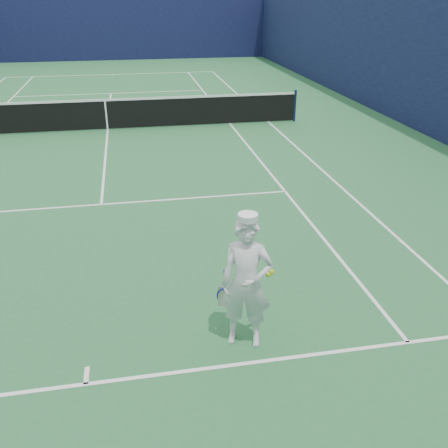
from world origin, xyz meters
name	(u,v)px	position (x,y,z in m)	size (l,w,h in m)	color
ground	(108,130)	(0.00, 0.00, 0.00)	(80.00, 80.00, 0.00)	#276737
court_markings	(108,130)	(0.00, 0.00, 0.00)	(11.03, 23.83, 0.01)	white
windscreen_fence	(101,67)	(0.00, 0.00, 2.00)	(20.12, 36.12, 4.00)	#0E1236
tennis_net	(106,113)	(0.00, 0.00, 0.55)	(12.88, 0.09, 1.07)	#141E4C
tennis_player	(246,283)	(2.02, -11.44, 0.89)	(0.75, 0.68, 1.83)	white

